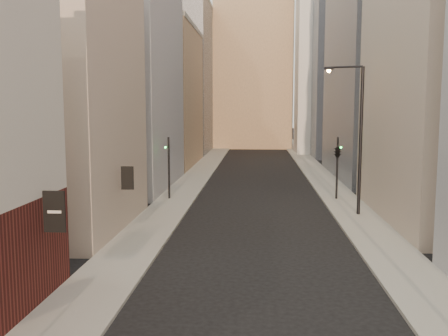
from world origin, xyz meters
TOP-DOWN VIEW (x-y plane):
  - sidewalk_left at (-6.50, 55.00)m, footprint 3.00×140.00m
  - sidewalk_right at (6.50, 55.00)m, footprint 3.00×140.00m
  - left_bldg_beige at (-12.00, 26.00)m, footprint 8.00×12.00m
  - left_bldg_grey at (-12.00, 42.00)m, footprint 8.00×16.00m
  - left_bldg_tan at (-12.00, 60.00)m, footprint 8.00×18.00m
  - left_bldg_wingrid at (-12.00, 80.00)m, footprint 8.00×20.00m
  - right_bldg_wingrid at (12.00, 50.00)m, footprint 8.00×20.00m
  - clock_tower at (-1.00, 92.00)m, footprint 14.00×14.00m
  - white_tower at (10.00, 78.00)m, footprint 8.00×8.00m
  - streetlamp_mid at (6.47, 30.69)m, footprint 2.53×1.04m
  - traffic_light_left at (-7.05, 35.58)m, footprint 0.52×0.39m
  - traffic_light_right at (6.15, 36.37)m, footprint 0.76×0.76m

SIDE VIEW (x-z plane):
  - sidewalk_left at x=-6.50m, z-range 0.00..0.15m
  - sidewalk_right at x=6.50m, z-range 0.00..0.15m
  - traffic_light_left at x=-7.05m, z-range 0.84..5.84m
  - traffic_light_right at x=6.15m, z-range 1.45..6.46m
  - streetlamp_mid at x=6.47m, z-range 0.71..10.73m
  - left_bldg_beige at x=-12.00m, z-range 0.00..16.00m
  - left_bldg_tan at x=-12.00m, z-range 0.00..17.00m
  - left_bldg_grey at x=-12.00m, z-range 0.00..20.00m
  - left_bldg_wingrid at x=-12.00m, z-range 0.00..24.00m
  - right_bldg_wingrid at x=12.00m, z-range 0.00..26.00m
  - clock_tower at x=-1.00m, z-range -4.82..40.08m
  - white_tower at x=10.00m, z-range -2.14..39.36m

